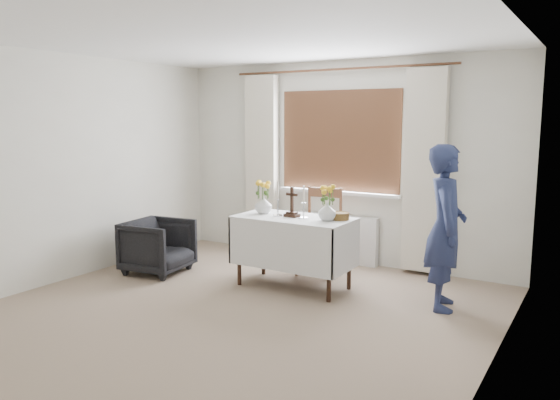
{
  "coord_description": "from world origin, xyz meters",
  "views": [
    {
      "loc": [
        2.9,
        -3.7,
        1.79
      ],
      "look_at": [
        0.03,
        1.01,
        0.97
      ],
      "focal_mm": 35.0,
      "sensor_mm": 36.0,
      "label": 1
    }
  ],
  "objects_px": {
    "altar_table": "(294,252)",
    "flower_vase_right": "(327,211)",
    "wooden_cross": "(292,202)",
    "armchair": "(158,246)",
    "person": "(445,227)",
    "wooden_chair": "(319,231)",
    "flower_vase_left": "(263,205)"
  },
  "relations": [
    {
      "from": "altar_table",
      "to": "flower_vase_right",
      "type": "bearing_deg",
      "value": 1.2
    },
    {
      "from": "wooden_chair",
      "to": "wooden_cross",
      "type": "height_order",
      "value": "wooden_cross"
    },
    {
      "from": "flower_vase_right",
      "to": "altar_table",
      "type": "bearing_deg",
      "value": -178.8
    },
    {
      "from": "wooden_chair",
      "to": "flower_vase_right",
      "type": "relative_size",
      "value": 5.18
    },
    {
      "from": "armchair",
      "to": "person",
      "type": "height_order",
      "value": "person"
    },
    {
      "from": "altar_table",
      "to": "wooden_chair",
      "type": "relative_size",
      "value": 1.25
    },
    {
      "from": "wooden_cross",
      "to": "person",
      "type": "bearing_deg",
      "value": 11.4
    },
    {
      "from": "armchair",
      "to": "flower_vase_left",
      "type": "bearing_deg",
      "value": -80.62
    },
    {
      "from": "person",
      "to": "flower_vase_right",
      "type": "height_order",
      "value": "person"
    },
    {
      "from": "armchair",
      "to": "person",
      "type": "distance_m",
      "value": 3.25
    },
    {
      "from": "altar_table",
      "to": "flower_vase_left",
      "type": "relative_size",
      "value": 6.34
    },
    {
      "from": "wooden_cross",
      "to": "flower_vase_left",
      "type": "relative_size",
      "value": 1.64
    },
    {
      "from": "wooden_cross",
      "to": "flower_vase_right",
      "type": "distance_m",
      "value": 0.42
    },
    {
      "from": "person",
      "to": "wooden_cross",
      "type": "xyz_separation_m",
      "value": [
        -1.57,
        -0.17,
        0.14
      ]
    },
    {
      "from": "armchair",
      "to": "person",
      "type": "xyz_separation_m",
      "value": [
        3.17,
        0.52,
        0.47
      ]
    },
    {
      "from": "wooden_cross",
      "to": "flower_vase_left",
      "type": "bearing_deg",
      "value": -176.88
    },
    {
      "from": "altar_table",
      "to": "armchair",
      "type": "distance_m",
      "value": 1.67
    },
    {
      "from": "person",
      "to": "flower_vase_right",
      "type": "xyz_separation_m",
      "value": [
        -1.15,
        -0.18,
        0.08
      ]
    },
    {
      "from": "wooden_chair",
      "to": "armchair",
      "type": "height_order",
      "value": "wooden_chair"
    },
    {
      "from": "armchair",
      "to": "flower_vase_right",
      "type": "xyz_separation_m",
      "value": [
        2.02,
        0.35,
        0.54
      ]
    },
    {
      "from": "armchair",
      "to": "wooden_cross",
      "type": "xyz_separation_m",
      "value": [
        1.6,
        0.35,
        0.61
      ]
    },
    {
      "from": "wooden_chair",
      "to": "flower_vase_right",
      "type": "distance_m",
      "value": 0.82
    },
    {
      "from": "altar_table",
      "to": "armchair",
      "type": "height_order",
      "value": "altar_table"
    },
    {
      "from": "altar_table",
      "to": "wooden_cross",
      "type": "height_order",
      "value": "wooden_cross"
    },
    {
      "from": "wooden_cross",
      "to": "flower_vase_right",
      "type": "height_order",
      "value": "wooden_cross"
    },
    {
      "from": "armchair",
      "to": "flower_vase_left",
      "type": "xyz_separation_m",
      "value": [
        1.23,
        0.37,
        0.55
      ]
    },
    {
      "from": "altar_table",
      "to": "flower_vase_right",
      "type": "relative_size",
      "value": 6.47
    },
    {
      "from": "person",
      "to": "wooden_cross",
      "type": "relative_size",
      "value": 4.88
    },
    {
      "from": "person",
      "to": "altar_table",
      "type": "bearing_deg",
      "value": 79.88
    },
    {
      "from": "flower_vase_left",
      "to": "wooden_cross",
      "type": "bearing_deg",
      "value": -2.02
    },
    {
      "from": "person",
      "to": "flower_vase_right",
      "type": "distance_m",
      "value": 1.17
    },
    {
      "from": "wooden_cross",
      "to": "flower_vase_right",
      "type": "bearing_deg",
      "value": 4.54
    }
  ]
}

